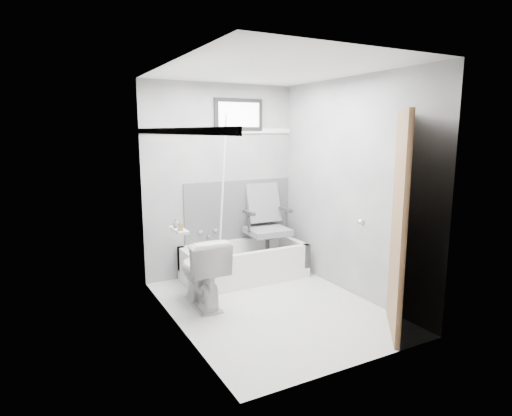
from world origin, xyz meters
TOP-DOWN VIEW (x-y plane):
  - floor at (0.00, 0.00)m, footprint 2.60×2.60m
  - ceiling at (0.00, 0.00)m, footprint 2.60×2.60m
  - wall_back at (0.00, 1.30)m, footprint 2.00×0.02m
  - wall_front at (0.00, -1.30)m, footprint 2.00×0.02m
  - wall_left at (-1.00, 0.00)m, footprint 0.02×2.60m
  - wall_right at (1.00, 0.00)m, footprint 0.02×2.60m
  - bathtub at (0.15, 0.93)m, footprint 1.50×0.70m
  - office_chair at (0.50, 0.98)m, footprint 0.62×0.62m
  - toilet at (-0.62, 0.39)m, footprint 0.45×0.77m
  - door at (0.98, -1.28)m, footprint 0.78×0.78m
  - window at (0.25, 1.29)m, footprint 0.66×0.04m
  - backerboard at (0.25, 1.29)m, footprint 1.50×0.02m
  - trim_back at (0.00, 1.29)m, footprint 2.00×0.02m
  - trim_left at (-0.99, 0.00)m, footprint 0.02×2.60m
  - pole at (-0.08, 1.06)m, footprint 0.02×0.31m
  - shelf at (-0.93, 0.15)m, footprint 0.10×0.32m
  - soap_bottle_a at (-0.94, 0.07)m, footprint 0.06×0.06m
  - soap_bottle_b at (-0.94, 0.21)m, footprint 0.08×0.08m
  - faucet at (-0.20, 1.27)m, footprint 0.26×0.10m

SIDE VIEW (x-z plane):
  - floor at x=0.00m, z-range 0.00..0.00m
  - bathtub at x=0.15m, z-range 0.00..0.42m
  - toilet at x=-0.62m, z-range 0.00..0.74m
  - faucet at x=-0.20m, z-range 0.47..0.63m
  - office_chair at x=0.50m, z-range 0.12..1.15m
  - backerboard at x=0.25m, z-range 0.41..1.19m
  - shelf at x=-0.93m, z-range 0.89..0.91m
  - soap_bottle_b at x=-0.94m, z-range 0.92..1.00m
  - soap_bottle_a at x=-0.94m, z-range 0.91..1.02m
  - door at x=0.98m, z-range 0.00..2.00m
  - pole at x=-0.08m, z-range 0.08..2.02m
  - wall_back at x=0.00m, z-range 0.00..2.40m
  - wall_front at x=0.00m, z-range 0.00..2.40m
  - wall_left at x=-1.00m, z-range 0.00..2.40m
  - wall_right at x=1.00m, z-range 0.00..2.40m
  - trim_back at x=0.00m, z-range 1.79..1.85m
  - trim_left at x=-0.99m, z-range 1.79..1.85m
  - window at x=0.25m, z-range 1.82..2.22m
  - ceiling at x=0.00m, z-range 2.40..2.40m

